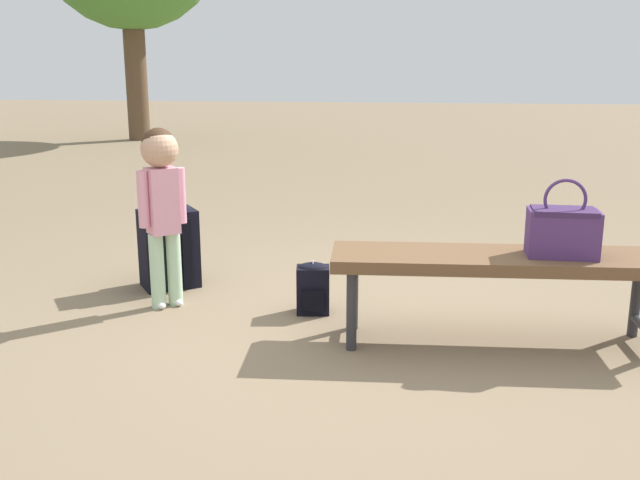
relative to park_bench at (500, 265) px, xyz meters
The scene contains 6 objects.
ground_plane 0.79m from the park_bench, ahead, with size 40.00×40.00×0.00m, color #7F6B51.
park_bench is the anchor object (origin of this frame).
handbag 0.33m from the park_bench, behind, with size 0.33×0.19×0.37m.
child_standing 1.82m from the park_bench, 10.46° to the right, with size 0.22×0.20×1.00m.
backpack_large 2.00m from the park_bench, 20.08° to the right, with size 0.40×0.38×0.54m.
backpack_small 1.03m from the park_bench, 18.68° to the right, with size 0.19×0.17×0.30m.
Camera 1 is at (-0.25, 3.43, 1.35)m, focal length 40.73 mm.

